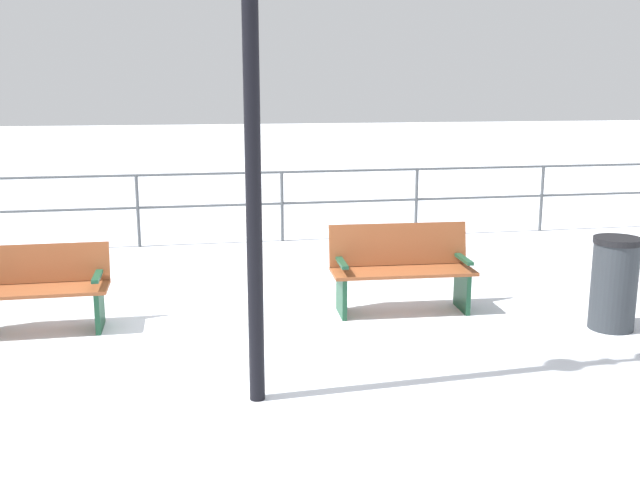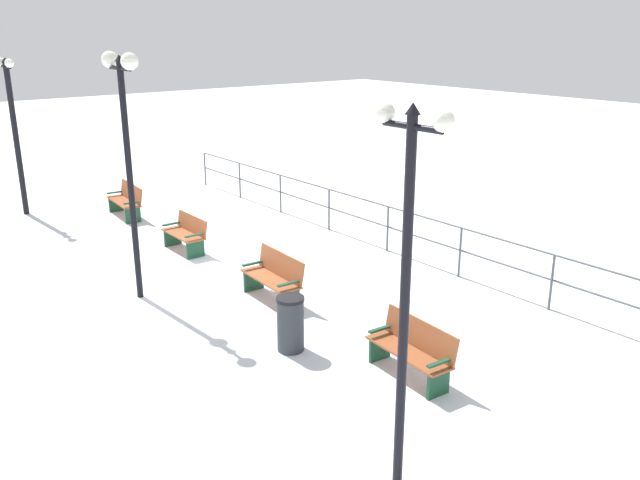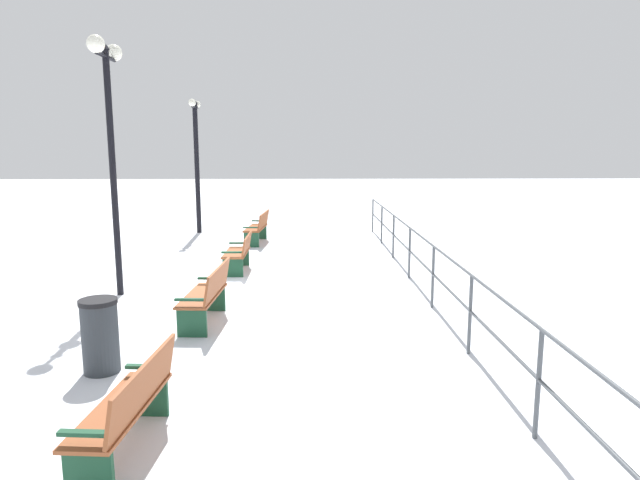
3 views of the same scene
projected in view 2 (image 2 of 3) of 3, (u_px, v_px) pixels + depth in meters
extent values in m
plane|color=white|center=(223.00, 274.00, 14.49)|extent=(80.00, 80.00, 0.00)
cube|color=brown|center=(124.00, 202.00, 18.66)|extent=(0.60, 1.68, 0.04)
cube|color=brown|center=(131.00, 192.00, 18.72)|extent=(0.24, 1.65, 0.46)
cube|color=#19472D|center=(116.00, 204.00, 19.30)|extent=(0.44, 0.08, 0.45)
cube|color=#19472D|center=(133.00, 215.00, 18.16)|extent=(0.44, 0.08, 0.45)
cube|color=#19472D|center=(114.00, 192.00, 19.18)|extent=(0.44, 0.10, 0.04)
cube|color=#19472D|center=(131.00, 203.00, 18.04)|extent=(0.44, 0.10, 0.04)
cube|color=brown|center=(183.00, 234.00, 15.79)|extent=(0.50, 1.39, 0.04)
cube|color=brown|center=(192.00, 224.00, 15.87)|extent=(0.11, 1.38, 0.40)
cube|color=#19472D|center=(173.00, 237.00, 16.30)|extent=(0.45, 0.05, 0.43)
cube|color=#19472D|center=(195.00, 249.00, 15.42)|extent=(0.45, 0.05, 0.43)
cube|color=#19472D|center=(171.00, 224.00, 16.19)|extent=(0.45, 0.07, 0.04)
cube|color=#19472D|center=(194.00, 235.00, 15.30)|extent=(0.45, 0.07, 0.04)
cube|color=brown|center=(270.00, 279.00, 12.93)|extent=(0.59, 1.57, 0.04)
cube|color=brown|center=(281.00, 264.00, 12.99)|extent=(0.20, 1.55, 0.46)
cube|color=#19472D|center=(254.00, 280.00, 13.52)|extent=(0.45, 0.08, 0.46)
cube|color=#19472D|center=(289.00, 301.00, 12.47)|extent=(0.45, 0.08, 0.46)
cube|color=#19472D|center=(252.00, 264.00, 13.40)|extent=(0.45, 0.10, 0.04)
cube|color=#19472D|center=(288.00, 284.00, 12.36)|extent=(0.45, 0.10, 0.04)
cube|color=brown|center=(408.00, 352.00, 10.10)|extent=(0.57, 1.58, 0.04)
cube|color=brown|center=(420.00, 334.00, 10.14)|extent=(0.23, 1.55, 0.44)
cube|color=#19472D|center=(380.00, 348.00, 10.69)|extent=(0.41, 0.08, 0.43)
cube|color=#19472D|center=(438.00, 383.00, 9.63)|extent=(0.41, 0.08, 0.43)
cube|color=#19472D|center=(379.00, 329.00, 10.58)|extent=(0.41, 0.10, 0.04)
cube|color=#19472D|center=(439.00, 363.00, 9.52)|extent=(0.41, 0.10, 0.04)
cylinder|color=black|center=(16.00, 141.00, 18.48)|extent=(0.16, 0.16, 4.24)
cylinder|color=black|center=(6.00, 67.00, 17.87)|extent=(0.09, 0.77, 0.09)
sphere|color=white|center=(2.00, 62.00, 18.12)|extent=(0.24, 0.24, 0.24)
sphere|color=white|center=(9.00, 63.00, 17.55)|extent=(0.24, 0.24, 0.24)
cone|color=black|center=(5.00, 60.00, 17.81)|extent=(0.22, 0.22, 0.12)
cylinder|color=black|center=(131.00, 186.00, 12.56)|extent=(0.12, 0.12, 4.56)
cylinder|color=black|center=(120.00, 68.00, 11.90)|extent=(0.07, 0.90, 0.07)
sphere|color=white|center=(110.00, 59.00, 12.19)|extent=(0.31, 0.31, 0.31)
sphere|color=white|center=(129.00, 61.00, 11.52)|extent=(0.31, 0.31, 0.31)
cone|color=black|center=(119.00, 58.00, 11.84)|extent=(0.17, 0.17, 0.12)
cylinder|color=black|center=(404.00, 316.00, 7.18)|extent=(0.11, 0.11, 4.33)
cylinder|color=black|center=(412.00, 127.00, 6.55)|extent=(0.07, 0.80, 0.07)
sphere|color=white|center=(385.00, 113.00, 6.82)|extent=(0.22, 0.22, 0.22)
sphere|color=white|center=(443.00, 121.00, 6.22)|extent=(0.22, 0.22, 0.22)
cone|color=black|center=(413.00, 108.00, 6.49)|extent=(0.16, 0.16, 0.12)
cylinder|color=#4C5156|center=(205.00, 169.00, 22.41)|extent=(0.05, 0.05, 1.10)
cylinder|color=#4C5156|center=(240.00, 181.00, 20.76)|extent=(0.05, 0.05, 1.10)
cylinder|color=#4C5156|center=(281.00, 194.00, 19.10)|extent=(0.05, 0.05, 1.10)
cylinder|color=#4C5156|center=(329.00, 210.00, 17.45)|extent=(0.05, 0.05, 1.10)
cylinder|color=#4C5156|center=(388.00, 229.00, 15.79)|extent=(0.05, 0.05, 1.10)
cylinder|color=#4C5156|center=(460.00, 253.00, 14.14)|extent=(0.05, 0.05, 1.10)
cylinder|color=#4C5156|center=(552.00, 283.00, 12.48)|extent=(0.05, 0.05, 1.10)
cylinder|color=#4C5156|center=(357.00, 198.00, 16.45)|extent=(0.04, 15.53, 0.04)
cylinder|color=#4C5156|center=(357.00, 217.00, 16.60)|extent=(0.04, 15.53, 0.04)
cylinder|color=#2D3338|center=(291.00, 325.00, 10.95)|extent=(0.45, 0.45, 0.89)
cylinder|color=black|center=(290.00, 299.00, 10.80)|extent=(0.47, 0.47, 0.06)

